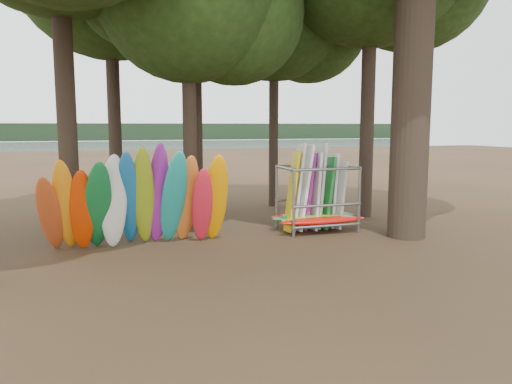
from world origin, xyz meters
name	(u,v)px	position (x,y,z in m)	size (l,w,h in m)	color
ground	(258,249)	(0.00, 0.00, 0.00)	(120.00, 120.00, 0.00)	#47331E
lake	(124,150)	(0.00, 60.00, 0.00)	(160.00, 160.00, 0.00)	gray
far_shore	(111,132)	(0.00, 110.00, 2.00)	(160.00, 4.00, 4.00)	black
oak_3	(274,3)	(3.05, 7.05, 8.41)	(7.29, 7.29, 11.59)	black
kayak_row	(137,202)	(-3.15, 1.14, 1.31)	(5.27, 2.15, 3.11)	#C1491E
storage_rack	(317,200)	(2.62, 1.78, 1.00)	(2.99, 1.53, 2.87)	gray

